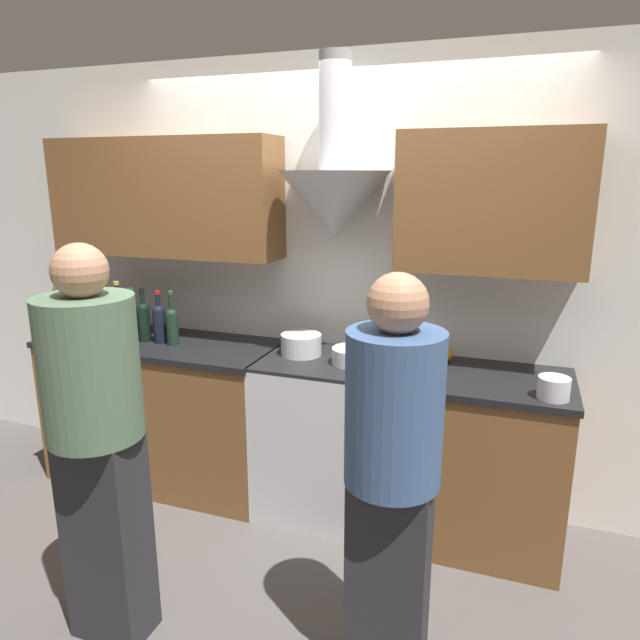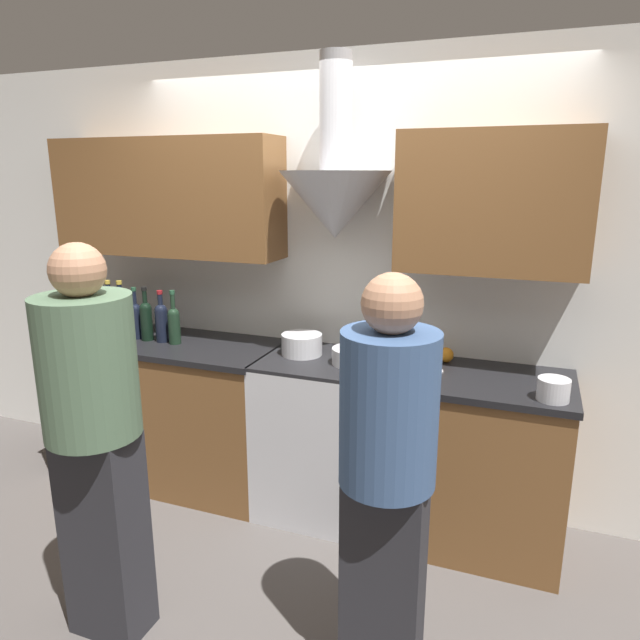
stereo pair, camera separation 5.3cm
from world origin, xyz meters
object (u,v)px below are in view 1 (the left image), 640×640
at_px(wine_bottle_1, 83,315).
at_px(mixing_bowl, 353,356).
at_px(stove_range, 326,435).
at_px(wine_bottle_0, 71,312).
at_px(wine_bottle_4, 119,315).
at_px(person_foreground_left, 97,434).
at_px(wine_bottle_6, 144,319).
at_px(orange_fruit, 445,354).
at_px(wine_bottle_3, 107,314).
at_px(stock_pot, 301,344).
at_px(wine_bottle_2, 95,315).
at_px(person_foreground_right, 392,470).
at_px(wine_bottle_7, 159,321).
at_px(wine_bottle_8, 172,324).
at_px(wine_bottle_5, 133,319).
at_px(saucepan, 554,388).

relative_size(wine_bottle_1, mixing_bowl, 1.33).
height_order(stove_range, wine_bottle_0, wine_bottle_0).
relative_size(wine_bottle_4, person_foreground_left, 0.21).
distance_m(wine_bottle_1, wine_bottle_6, 0.47).
height_order(mixing_bowl, orange_fruit, mixing_bowl).
distance_m(wine_bottle_3, orange_fruit, 2.11).
height_order(stock_pot, mixing_bowl, stock_pot).
xyz_separation_m(wine_bottle_0, wine_bottle_2, (0.20, -0.00, -0.00)).
relative_size(wine_bottle_3, person_foreground_right, 0.22).
xyz_separation_m(wine_bottle_7, orange_fruit, (1.70, 0.21, -0.09)).
relative_size(wine_bottle_4, person_foreground_right, 0.22).
distance_m(stock_pot, person_foreground_right, 1.30).
height_order(wine_bottle_2, wine_bottle_7, same).
bearing_deg(wine_bottle_6, mixing_bowl, 0.38).
height_order(wine_bottle_1, wine_bottle_3, wine_bottle_3).
bearing_deg(wine_bottle_8, wine_bottle_5, 177.21).
relative_size(wine_bottle_3, stock_pot, 1.53).
bearing_deg(stock_pot, orange_fruit, 10.93).
distance_m(stove_range, wine_bottle_7, 1.22).
relative_size(wine_bottle_8, mixing_bowl, 1.45).
xyz_separation_m(wine_bottle_3, person_foreground_right, (2.07, -0.99, -0.19)).
xyz_separation_m(wine_bottle_3, saucepan, (2.64, -0.17, -0.09)).
bearing_deg(wine_bottle_4, person_foreground_right, -26.66).
height_order(wine_bottle_0, wine_bottle_6, wine_bottle_6).
bearing_deg(saucepan, wine_bottle_4, 176.13).
height_order(wine_bottle_7, saucepan, wine_bottle_7).
xyz_separation_m(stove_range, person_foreground_right, (0.60, -1.02, 0.42)).
height_order(stove_range, wine_bottle_6, wine_bottle_6).
bearing_deg(wine_bottle_4, mixing_bowl, -0.01).
relative_size(wine_bottle_7, stock_pot, 1.38).
bearing_deg(wine_bottle_1, person_foreground_right, -23.66).
distance_m(wine_bottle_7, wine_bottle_8, 0.10).
bearing_deg(wine_bottle_3, wine_bottle_6, -2.41).
bearing_deg(wine_bottle_2, wine_bottle_8, -1.85).
distance_m(mixing_bowl, orange_fruit, 0.52).
bearing_deg(wine_bottle_7, stove_range, 1.55).
relative_size(wine_bottle_5, mixing_bowl, 1.44).
distance_m(stove_range, wine_bottle_3, 1.58).
xyz_separation_m(wine_bottle_5, saucepan, (2.44, -0.17, -0.08)).
bearing_deg(wine_bottle_7, person_foreground_right, -30.55).
bearing_deg(wine_bottle_3, orange_fruit, 5.64).
distance_m(wine_bottle_4, wine_bottle_6, 0.19).
xyz_separation_m(wine_bottle_6, mixing_bowl, (1.34, 0.01, -0.09)).
bearing_deg(wine_bottle_0, wine_bottle_6, -1.70).
bearing_deg(mixing_bowl, person_foreground_left, -121.46).
xyz_separation_m(wine_bottle_3, wine_bottle_5, (0.20, -0.00, -0.02)).
xyz_separation_m(wine_bottle_3, mixing_bowl, (1.62, -0.00, -0.10)).
bearing_deg(stock_pot, stove_range, -10.86).
bearing_deg(mixing_bowl, stove_range, 170.99).
bearing_deg(wine_bottle_6, wine_bottle_4, 177.22).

